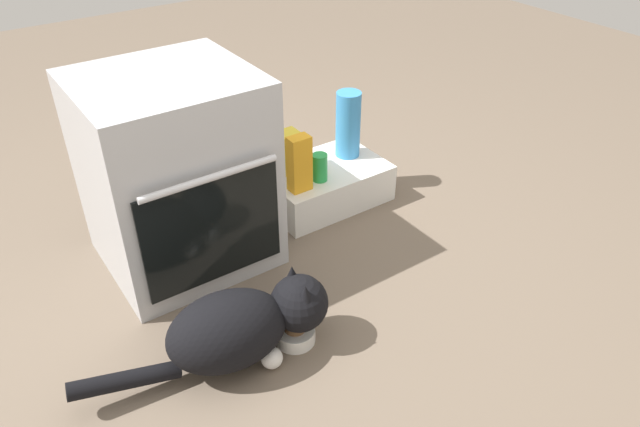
# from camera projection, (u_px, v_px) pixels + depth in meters

# --- Properties ---
(ground) EXTENTS (8.00, 8.00, 0.00)m
(ground) POSITION_uv_depth(u_px,v_px,m) (263.00, 317.00, 2.09)
(ground) COLOR #6B5B4C
(oven) EXTENTS (0.60, 0.60, 0.74)m
(oven) POSITION_uv_depth(u_px,v_px,m) (176.00, 173.00, 2.19)
(oven) COLOR #B7BABF
(oven) RESTS_ON ground
(pantry_cabinet) EXTENTS (0.54, 0.36, 0.17)m
(pantry_cabinet) POSITION_uv_depth(u_px,v_px,m) (324.00, 184.00, 2.67)
(pantry_cabinet) COLOR white
(pantry_cabinet) RESTS_ON ground
(food_bowl) EXTENTS (0.13, 0.13, 0.08)m
(food_bowl) POSITION_uv_depth(u_px,v_px,m) (295.00, 333.00, 1.98)
(food_bowl) COLOR white
(food_bowl) RESTS_ON ground
(cat) EXTENTS (0.82, 0.31, 0.27)m
(cat) POSITION_uv_depth(u_px,v_px,m) (242.00, 326.00, 1.86)
(cat) COLOR black
(cat) RESTS_ON ground
(soda_can) EXTENTS (0.07, 0.07, 0.12)m
(soda_can) POSITION_uv_depth(u_px,v_px,m) (320.00, 167.00, 2.50)
(soda_can) COLOR green
(soda_can) RESTS_ON pantry_cabinet
(water_bottle) EXTENTS (0.11, 0.11, 0.30)m
(water_bottle) POSITION_uv_depth(u_px,v_px,m) (348.00, 124.00, 2.64)
(water_bottle) COLOR #388CD1
(water_bottle) RESTS_ON pantry_cabinet
(snack_bag) EXTENTS (0.12, 0.09, 0.18)m
(snack_bag) POSITION_uv_depth(u_px,v_px,m) (286.00, 152.00, 2.55)
(snack_bag) COLOR yellow
(snack_bag) RESTS_ON pantry_cabinet
(juice_carton) EXTENTS (0.09, 0.06, 0.24)m
(juice_carton) POSITION_uv_depth(u_px,v_px,m) (299.00, 164.00, 2.41)
(juice_carton) COLOR orange
(juice_carton) RESTS_ON pantry_cabinet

